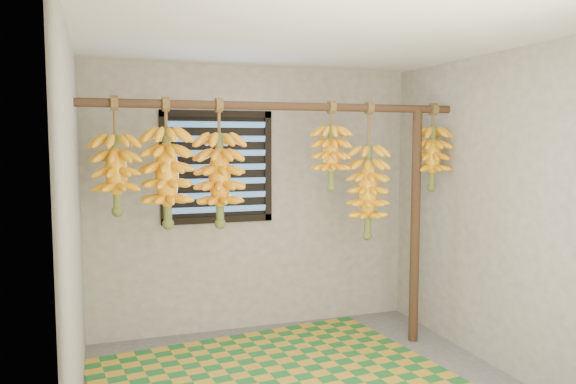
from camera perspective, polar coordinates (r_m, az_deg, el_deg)
name	(u,v)px	position (r m, az deg, el deg)	size (l,w,h in m)	color
ceiling	(315,37)	(3.76, 2.80, 15.46)	(3.00, 3.00, 0.01)	silver
wall_back	(255,199)	(5.16, -3.41, -0.72)	(3.00, 0.01, 2.40)	slate
wall_left	(73,234)	(3.49, -21.03, -4.01)	(0.01, 3.00, 2.40)	slate
wall_right	(501,212)	(4.51, 20.83, -1.94)	(0.01, 3.00, 2.40)	slate
window	(217,167)	(5.03, -7.20, 2.52)	(1.00, 0.04, 1.00)	black
hanging_pole	(282,106)	(4.36, -0.64, 8.70)	(0.06, 0.06, 3.00)	#422B1A
support_post	(415,227)	(4.92, 12.80, -3.48)	(0.08, 0.08, 2.00)	#422B1A
woven_mat	(275,380)	(4.30, -1.30, -18.51)	(2.48, 1.99, 0.01)	#1C5F25
banana_bunch_a	(116,174)	(4.15, -17.04, 1.76)	(0.33, 0.33, 0.83)	brown
banana_bunch_b	(167,177)	(4.18, -12.19, 1.46)	(0.35, 0.35, 0.94)	brown
banana_bunch_c	(220,180)	(4.24, -6.95, 1.24)	(0.36, 0.36, 0.96)	brown
banana_bunch_d	(331,157)	(4.51, 4.39, 3.54)	(0.30, 0.30, 0.71)	brown
banana_bunch_e	(368,192)	(4.66, 8.12, 0.03)	(0.33, 0.33, 1.12)	brown
banana_bunch_f	(432,158)	(4.95, 14.42, 3.33)	(0.30, 0.30, 0.74)	brown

